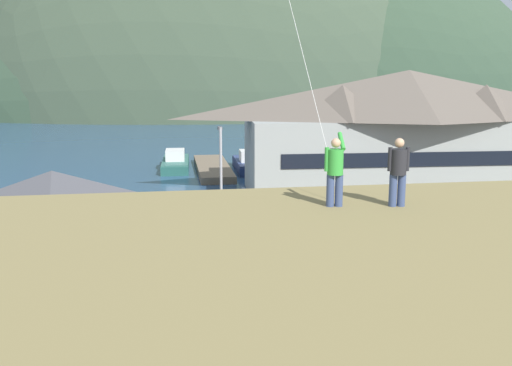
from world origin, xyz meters
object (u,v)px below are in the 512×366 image
at_px(storage_shed_near_lot, 54,212).
at_px(parked_car_mid_row_far, 219,236).
at_px(moored_boat_outer_mooring, 249,164).
at_px(parked_car_back_row_left, 206,279).
at_px(parked_car_front_row_end, 504,226).
at_px(wharf_dock, 213,168).
at_px(moored_boat_wharfside, 176,163).
at_px(parked_car_mid_row_near, 324,236).
at_px(person_companion, 398,170).
at_px(parked_car_front_row_red, 419,233).
at_px(parked_car_front_row_silver, 401,275).
at_px(parked_car_lone_by_shed, 63,297).
at_px(person_kite_flyer, 335,169).
at_px(parked_car_back_row_right, 508,262).
at_px(harbor_lodge, 407,129).
at_px(parking_light_pole, 221,173).

xyz_separation_m(storage_shed_near_lot, parked_car_mid_row_far, (8.85, -1.36, -1.38)).
relative_size(moored_boat_outer_mooring, parked_car_back_row_left, 1.94).
bearing_deg(parked_car_front_row_end, wharf_dock, 118.55).
distance_m(moored_boat_wharfside, parked_car_front_row_end, 34.58).
bearing_deg(parked_car_back_row_left, parked_car_mid_row_near, 39.44).
bearing_deg(moored_boat_outer_mooring, parked_car_mid_row_near, -89.47).
bearing_deg(person_companion, moored_boat_wharfside, 96.49).
height_order(wharf_dock, parked_car_front_row_red, parked_car_front_row_red).
distance_m(moored_boat_wharfside, parked_car_front_row_silver, 37.08).
xyz_separation_m(storage_shed_near_lot, parked_car_lone_by_shed, (1.92, -8.94, -1.38)).
relative_size(moored_boat_wharfside, parked_car_front_row_end, 1.96).
xyz_separation_m(storage_shed_near_lot, parked_car_front_row_red, (19.98, -2.37, -1.38)).
bearing_deg(parked_car_mid_row_far, person_kite_flyer, -84.57).
bearing_deg(storage_shed_near_lot, parked_car_front_row_red, -6.77).
bearing_deg(moored_boat_outer_mooring, parked_car_front_row_silver, -86.53).
height_order(parked_car_front_row_silver, parked_car_front_row_end, same).
relative_size(wharf_dock, parked_car_front_row_red, 3.37).
xyz_separation_m(storage_shed_near_lot, parked_car_back_row_right, (21.97, -7.75, -1.38)).
relative_size(harbor_lodge, parked_car_mid_row_near, 6.45).
distance_m(moored_boat_wharfside, parked_car_mid_row_far, 28.71).
height_order(wharf_dock, parked_car_mid_row_near, parked_car_mid_row_near).
distance_m(parking_light_pole, person_companion, 20.47).
bearing_deg(parked_car_mid_row_far, wharf_dock, 86.35).
height_order(parked_car_front_row_end, parking_light_pole, parking_light_pole).
bearing_deg(moored_boat_outer_mooring, parked_car_back_row_left, -101.13).
xyz_separation_m(moored_boat_outer_mooring, parked_car_back_row_left, (-6.55, -33.29, 0.34)).
xyz_separation_m(parked_car_back_row_left, person_companion, (4.29, -9.97, 6.39)).
distance_m(parked_car_back_row_right, parked_car_lone_by_shed, 20.09).
bearing_deg(storage_shed_near_lot, parked_car_front_row_silver, -27.75).
bearing_deg(wharf_dock, parked_car_lone_by_shed, -104.11).
distance_m(parked_car_mid_row_near, person_companion, 17.02).
distance_m(parked_car_front_row_end, person_companion, 21.81).
distance_m(parked_car_back_row_right, person_kite_flyer, 16.48).
bearing_deg(storage_shed_near_lot, wharf_dock, 67.45).
relative_size(harbor_lodge, parked_car_front_row_silver, 6.65).
distance_m(parked_car_back_row_left, parked_car_mid_row_near, 8.81).
bearing_deg(storage_shed_near_lot, parked_car_lone_by_shed, -77.88).
bearing_deg(person_kite_flyer, parking_light_pole, 93.20).
bearing_deg(moored_boat_outer_mooring, storage_shed_near_lot, -119.21).
relative_size(parked_car_mid_row_far, parking_light_pole, 0.64).
relative_size(harbor_lodge, parked_car_back_row_left, 6.58).
bearing_deg(moored_boat_outer_mooring, parked_car_front_row_end, -67.74).
relative_size(moored_boat_outer_mooring, parked_car_front_row_end, 1.90).
bearing_deg(storage_shed_near_lot, harbor_lodge, 26.73).
relative_size(harbor_lodge, person_companion, 16.11).
height_order(parked_car_back_row_left, parked_car_front_row_silver, same).
distance_m(parked_car_mid_row_far, parking_light_pole, 4.57).
bearing_deg(harbor_lodge, parked_car_back_row_right, -100.06).
relative_size(moored_boat_outer_mooring, parked_car_back_row_right, 1.97).
distance_m(parked_car_front_row_end, parking_light_pole, 16.88).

